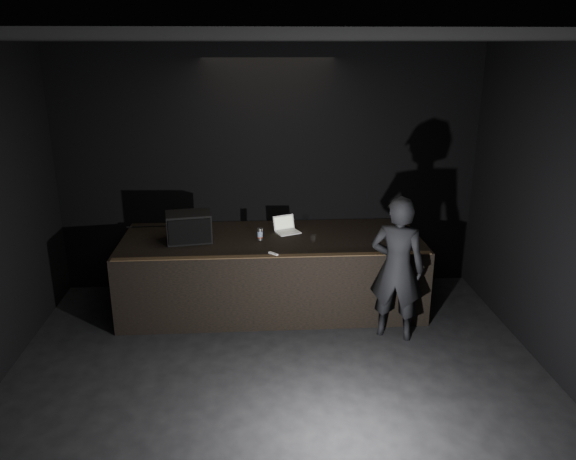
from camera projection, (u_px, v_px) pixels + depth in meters
The scene contains 11 objects.
ground at pixel (283, 433), 5.27m from camera, with size 7.00×7.00×0.00m, color black.
room_walls at pixel (282, 229), 4.63m from camera, with size 6.10×7.10×3.52m.
stage_riser at pixel (272, 272), 7.69m from camera, with size 4.00×1.50×1.00m, color black.
riser_lip at pixel (274, 256), 6.86m from camera, with size 3.92×0.10×0.01m, color brown.
stage_monitor at pixel (189, 227), 7.35m from camera, with size 0.63×0.51×0.38m.
cable at pixel (159, 226), 7.98m from camera, with size 0.02×0.02×0.91m, color black.
laptop at pixel (286, 228), 7.75m from camera, with size 0.39×0.37×0.21m.
beer_can at pixel (260, 234), 7.39m from camera, with size 0.07×0.07×0.17m.
plastic_cup at pixel (313, 238), 7.37m from camera, with size 0.07×0.07×0.09m, color white.
wii_remote at pixel (273, 254), 6.91m from camera, with size 0.03×0.14×0.03m, color white.
person at pixel (397, 268), 6.76m from camera, with size 0.66×0.43×1.80m, color black.
Camera 1 is at (-0.23, -4.39, 3.48)m, focal length 35.00 mm.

